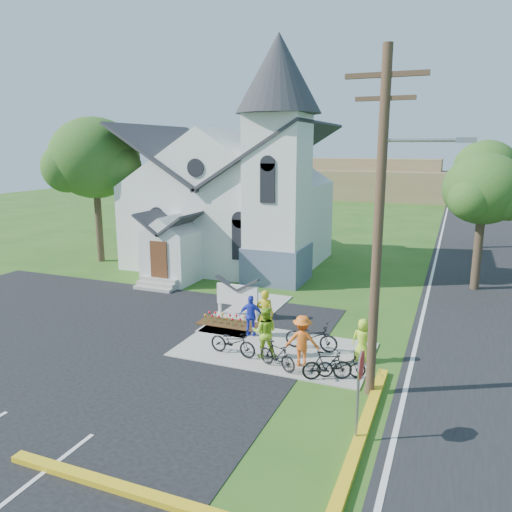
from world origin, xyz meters
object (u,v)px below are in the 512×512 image
at_px(cyclist_4, 363,340).
at_px(cyclist_2, 251,316).
at_px(cyclist_0, 265,313).
at_px(church_sign, 237,295).
at_px(bike_2, 311,336).
at_px(cyclist_1, 265,332).
at_px(bike_3, 327,365).
at_px(bike_0, 233,342).
at_px(bike_1, 277,355).
at_px(cyclist_3, 302,341).
at_px(stop_sign, 360,377).
at_px(utility_pole, 381,217).
at_px(bike_4, 341,365).

bearing_deg(cyclist_4, cyclist_2, -6.19).
bearing_deg(cyclist_0, church_sign, -47.33).
distance_m(church_sign, cyclist_0, 2.53).
bearing_deg(bike_2, cyclist_2, 79.64).
distance_m(cyclist_1, bike_3, 2.69).
xyz_separation_m(bike_0, cyclist_2, (-0.10, 1.95, 0.34)).
height_order(church_sign, bike_1, church_sign).
bearing_deg(cyclist_0, cyclist_1, 104.12).
distance_m(cyclist_3, bike_3, 1.34).
xyz_separation_m(stop_sign, bike_0, (-5.13, 3.65, -1.25)).
height_order(church_sign, utility_pole, utility_pole).
bearing_deg(stop_sign, cyclist_1, 135.70).
bearing_deg(cyclist_1, cyclist_0, -85.36).
distance_m(bike_1, bike_2, 2.05).
xyz_separation_m(church_sign, cyclist_3, (4.04, -3.68, -0.09)).
relative_size(stop_sign, cyclist_0, 1.32).
bearing_deg(church_sign, cyclist_2, -52.20).
bearing_deg(stop_sign, cyclist_0, 129.37).
bearing_deg(cyclist_3, bike_4, 153.42).
bearing_deg(bike_0, church_sign, 28.73).
xyz_separation_m(cyclist_3, bike_4, (1.44, -0.41, -0.47)).
height_order(utility_pole, stop_sign, utility_pole).
bearing_deg(bike_4, bike_0, 66.72).
relative_size(stop_sign, cyclist_2, 1.52).
bearing_deg(bike_4, cyclist_1, 59.44).
bearing_deg(bike_2, stop_sign, -152.63).
bearing_deg(cyclist_2, church_sign, -64.07).
relative_size(cyclist_1, cyclist_3, 1.03).
bearing_deg(cyclist_2, cyclist_0, -175.87).
height_order(church_sign, cyclist_3, cyclist_3).
xyz_separation_m(church_sign, bike_0, (1.50, -3.75, -0.50)).
xyz_separation_m(cyclist_4, bike_4, (-0.39, -1.54, -0.35)).
distance_m(bike_0, cyclist_1, 1.22).
xyz_separation_m(cyclist_0, cyclist_2, (-0.52, -0.15, -0.12)).
distance_m(cyclist_0, bike_0, 2.19).
distance_m(utility_pole, cyclist_4, 5.12).
xyz_separation_m(utility_pole, bike_0, (-5.06, 0.95, -4.87)).
relative_size(church_sign, bike_2, 1.12).
relative_size(cyclist_3, cyclist_4, 1.16).
bearing_deg(bike_2, bike_0, 120.91).
relative_size(cyclist_1, bike_3, 1.13).
relative_size(cyclist_1, bike_2, 0.93).
relative_size(bike_1, cyclist_3, 0.88).
distance_m(stop_sign, cyclist_2, 7.72).
height_order(cyclist_3, bike_3, cyclist_3).
relative_size(bike_2, bike_4, 1.25).
bearing_deg(utility_pole, bike_1, 171.53).
bearing_deg(cyclist_0, bike_1, 112.39).
bearing_deg(bike_4, cyclist_3, 55.71).
height_order(stop_sign, bike_0, stop_sign).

